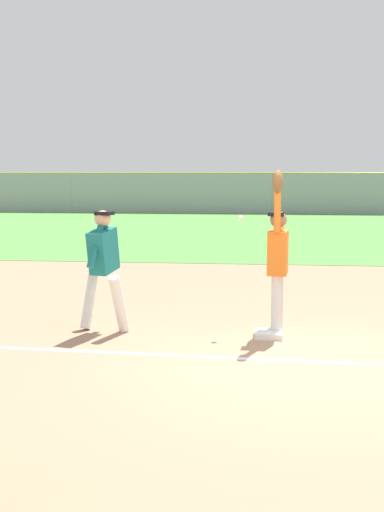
% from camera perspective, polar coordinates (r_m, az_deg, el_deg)
% --- Properties ---
extents(ground_plane, '(82.49, 82.49, 0.00)m').
position_cam_1_polar(ground_plane, '(7.87, 9.58, -9.35)').
color(ground_plane, tan).
extents(outfield_grass, '(43.64, 19.07, 0.01)m').
position_cam_1_polar(outfield_grass, '(25.38, 7.29, 2.30)').
color(outfield_grass, '#549342').
rests_on(outfield_grass, ground_plane).
extents(first_base, '(0.39, 0.39, 0.08)m').
position_cam_1_polar(first_base, '(9.04, 6.69, -6.82)').
color(first_base, white).
rests_on(first_base, ground_plane).
extents(fielder, '(0.30, 0.90, 2.28)m').
position_cam_1_polar(fielder, '(9.01, 7.52, 0.11)').
color(fielder, silver).
rests_on(fielder, ground_plane).
extents(runner, '(0.76, 0.84, 1.72)m').
position_cam_1_polar(runner, '(9.23, -7.78, -0.50)').
color(runner, white).
rests_on(runner, ground_plane).
extents(baseball, '(0.07, 0.07, 0.07)m').
position_cam_1_polar(baseball, '(9.18, 4.27, 3.32)').
color(baseball, white).
extents(outfield_fence, '(43.72, 0.08, 2.18)m').
position_cam_1_polar(outfield_fence, '(34.83, 7.05, 5.49)').
color(outfield_fence, '#93999E').
rests_on(outfield_fence, ground_plane).
extents(parked_car_silver, '(4.46, 2.23, 1.25)m').
position_cam_1_polar(parked_car_silver, '(39.91, -6.16, 5.15)').
color(parked_car_silver, '#B7B7BC').
rests_on(parked_car_silver, ground_plane).
extents(parked_car_white, '(4.59, 2.52, 1.25)m').
position_cam_1_polar(parked_car_white, '(38.68, 1.39, 5.12)').
color(parked_car_white, white).
rests_on(parked_car_white, ground_plane).
extents(parked_car_black, '(4.52, 2.35, 1.25)m').
position_cam_1_polar(parked_car_black, '(39.26, 8.27, 5.08)').
color(parked_car_black, black).
rests_on(parked_car_black, ground_plane).
extents(parked_car_blue, '(4.59, 2.52, 1.25)m').
position_cam_1_polar(parked_car_blue, '(39.56, 16.01, 4.88)').
color(parked_car_blue, '#23389E').
rests_on(parked_car_blue, ground_plane).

